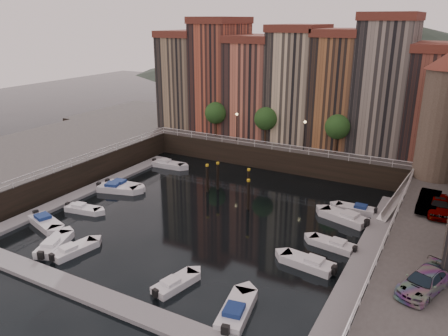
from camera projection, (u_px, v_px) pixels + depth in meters
The scene contains 30 objects.
ground at pixel (212, 214), 46.53m from camera, with size 200.00×200.00×0.00m, color black.
quay_far at pixel (297, 143), 67.58m from camera, with size 80.00×20.00×3.00m, color black.
quay_left at pixel (20, 165), 57.18m from camera, with size 20.00×36.00×3.00m, color black.
dock_left at pixel (93, 188), 53.05m from camera, with size 2.00×28.00×0.35m, color gray.
dock_right at pixel (366, 254), 38.24m from camera, with size 2.00×28.00×0.35m, color gray.
dock_near at pixel (97, 296), 32.39m from camera, with size 30.00×2.00×0.35m, color gray.
mountains at pixel (397, 59), 134.29m from camera, with size 145.00×100.00×18.00m.
far_terrace at pixel (317, 85), 60.93m from camera, with size 48.70×10.30×17.50m.
corner_tower at pixel (444, 114), 46.10m from camera, with size 5.20×5.20×13.80m.
promenade_trees at pixel (270, 119), 60.08m from camera, with size 21.20×3.20×5.20m.
street_lamps at pixel (269, 126), 59.32m from camera, with size 10.36×0.36×4.18m.
railings at pixel (234, 167), 49.35m from camera, with size 36.08×34.04×0.52m.
gangway at pixel (398, 195), 46.38m from camera, with size 2.78×8.32×3.73m.
mooring_pilings at pixel (230, 183), 50.54m from camera, with size 6.85×3.89×3.78m.
boat_left_0 at pixel (45, 222), 43.66m from camera, with size 5.05×3.07×1.13m.
boat_left_1 at pixel (83, 209), 46.93m from camera, with size 4.23×2.14×0.95m.
boat_left_2 at pixel (117, 188), 52.39m from camera, with size 5.15×3.07×1.16m.
boat_left_3 at pixel (123, 186), 53.34m from camera, with size 4.87×2.23×1.10m.
boat_left_4 at pixel (168, 164), 61.10m from camera, with size 4.93×2.11×1.12m.
boat_right_1 at pixel (309, 263), 36.42m from camera, with size 4.85×2.28×1.09m.
boat_right_2 at pixel (333, 245), 39.49m from camera, with size 4.39×2.12×0.99m.
boat_right_3 at pixel (345, 218), 44.70m from camera, with size 5.29×3.18×1.19m.
boat_right_4 at pixel (356, 209), 46.87m from camera, with size 4.26×1.61×0.98m.
boat_near_0 at pixel (54, 245), 39.40m from camera, with size 3.23×4.80×1.09m.
boat_near_1 at pixel (73, 250), 38.57m from camera, with size 2.33×4.46×1.00m.
boat_near_2 at pixel (175, 284), 33.68m from camera, with size 2.33×4.28×0.96m.
boat_near_3 at pixel (236, 311), 30.39m from camera, with size 2.63×5.15×1.15m.
car_a at pixel (439, 206), 39.02m from camera, with size 1.87×4.65×1.58m, color gray.
car_b at pixel (429, 202), 40.05m from camera, with size 1.68×4.81×1.59m, color gray.
car_c at pixel (424, 283), 27.89m from camera, with size 1.96×4.82×1.40m, color gray.
Camera 1 is at (21.60, -36.55, 19.70)m, focal length 35.00 mm.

